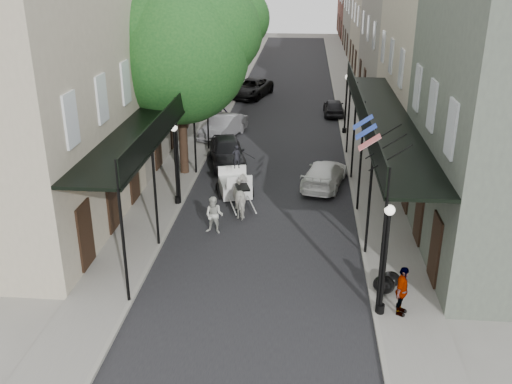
% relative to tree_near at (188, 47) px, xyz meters
% --- Properties ---
extents(ground, '(140.00, 140.00, 0.00)m').
position_rel_tree_near_xyz_m(ground, '(4.20, -10.18, -6.49)').
color(ground, gray).
rests_on(ground, ground).
extents(road, '(8.00, 90.00, 0.01)m').
position_rel_tree_near_xyz_m(road, '(4.20, 9.82, -6.48)').
color(road, black).
rests_on(road, ground).
extents(sidewalk_left, '(2.20, 90.00, 0.12)m').
position_rel_tree_near_xyz_m(sidewalk_left, '(-0.80, 9.82, -6.43)').
color(sidewalk_left, gray).
rests_on(sidewalk_left, ground).
extents(sidewalk_right, '(2.20, 90.00, 0.12)m').
position_rel_tree_near_xyz_m(sidewalk_right, '(9.20, 9.82, -6.43)').
color(sidewalk_right, gray).
rests_on(sidewalk_right, ground).
extents(building_row_left, '(5.00, 80.00, 10.50)m').
position_rel_tree_near_xyz_m(building_row_left, '(-4.40, 19.82, -1.24)').
color(building_row_left, '#B1A68E').
rests_on(building_row_left, ground).
extents(building_row_right, '(5.00, 80.00, 10.50)m').
position_rel_tree_near_xyz_m(building_row_right, '(12.80, 19.82, -1.24)').
color(building_row_right, gray).
rests_on(building_row_right, ground).
extents(gallery_left, '(2.20, 18.05, 4.88)m').
position_rel_tree_near_xyz_m(gallery_left, '(-0.59, -3.20, -2.44)').
color(gallery_left, black).
rests_on(gallery_left, sidewalk_left).
extents(gallery_right, '(2.20, 18.05, 4.88)m').
position_rel_tree_near_xyz_m(gallery_right, '(8.99, -3.20, -2.44)').
color(gallery_right, black).
rests_on(gallery_right, sidewalk_right).
extents(tree_near, '(7.31, 6.80, 9.63)m').
position_rel_tree_near_xyz_m(tree_near, '(0.00, 0.00, 0.00)').
color(tree_near, '#382619').
rests_on(tree_near, sidewalk_left).
extents(tree_far, '(6.45, 6.00, 8.61)m').
position_rel_tree_near_xyz_m(tree_far, '(-0.05, 14.00, -0.65)').
color(tree_far, '#382619').
rests_on(tree_far, sidewalk_left).
extents(lamppost_right_near, '(0.32, 0.32, 3.71)m').
position_rel_tree_near_xyz_m(lamppost_right_near, '(8.30, -12.18, -4.44)').
color(lamppost_right_near, black).
rests_on(lamppost_right_near, sidewalk_right).
extents(lamppost_left, '(0.32, 0.32, 3.71)m').
position_rel_tree_near_xyz_m(lamppost_left, '(0.10, -4.18, -4.44)').
color(lamppost_left, black).
rests_on(lamppost_left, sidewalk_left).
extents(lamppost_right_far, '(0.32, 0.32, 3.71)m').
position_rel_tree_near_xyz_m(lamppost_right_far, '(8.30, 7.82, -4.44)').
color(lamppost_right_far, black).
rests_on(lamppost_right_far, sidewalk_right).
extents(horse, '(1.36, 2.07, 1.61)m').
position_rel_tree_near_xyz_m(horse, '(3.16, -4.83, -5.68)').
color(horse, silver).
rests_on(horse, ground).
extents(carriage, '(2.07, 2.65, 2.69)m').
position_rel_tree_near_xyz_m(carriage, '(2.45, -2.42, -5.44)').
color(carriage, black).
rests_on(carriage, ground).
extents(pedestrian_walking, '(0.86, 0.72, 1.58)m').
position_rel_tree_near_xyz_m(pedestrian_walking, '(2.20, -6.82, -5.70)').
color(pedestrian_walking, beige).
rests_on(pedestrian_walking, ground).
extents(pedestrian_sidewalk_left, '(1.21, 0.73, 1.83)m').
position_rel_tree_near_xyz_m(pedestrian_sidewalk_left, '(-0.00, 9.47, -5.45)').
color(pedestrian_sidewalk_left, gray).
rests_on(pedestrian_sidewalk_left, sidewalk_left).
extents(pedestrian_sidewalk_right, '(0.76, 1.05, 1.65)m').
position_rel_tree_near_xyz_m(pedestrian_sidewalk_right, '(8.91, -12.18, -5.54)').
color(pedestrian_sidewalk_right, gray).
rests_on(pedestrian_sidewalk_right, sidewalk_right).
extents(car_left_near, '(2.70, 4.68, 1.50)m').
position_rel_tree_near_xyz_m(car_left_near, '(1.60, 1.57, -5.74)').
color(car_left_near, black).
rests_on(car_left_near, ground).
extents(car_left_mid, '(2.77, 4.49, 1.40)m').
position_rel_tree_near_xyz_m(car_left_mid, '(0.69, 6.51, -5.79)').
color(car_left_mid, gray).
rests_on(car_left_mid, ground).
extents(car_left_far, '(3.64, 5.58, 1.43)m').
position_rel_tree_near_xyz_m(car_left_far, '(1.37, 17.86, -5.77)').
color(car_left_far, black).
rests_on(car_left_far, ground).
extents(car_right_near, '(2.65, 4.55, 1.24)m').
position_rel_tree_near_xyz_m(car_right_near, '(6.80, -1.18, -5.87)').
color(car_right_near, white).
rests_on(car_right_near, ground).
extents(car_right_far, '(1.45, 3.49, 1.18)m').
position_rel_tree_near_xyz_m(car_right_far, '(7.80, 12.61, -5.90)').
color(car_right_far, black).
rests_on(car_right_far, ground).
extents(trash_bags, '(0.98, 1.13, 0.62)m').
position_rel_tree_near_xyz_m(trash_bags, '(8.66, -10.82, -6.08)').
color(trash_bags, black).
rests_on(trash_bags, sidewalk_right).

